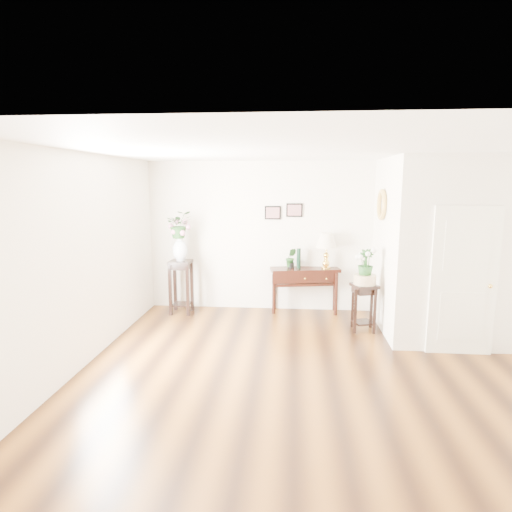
# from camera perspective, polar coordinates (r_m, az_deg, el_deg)

# --- Properties ---
(floor) EXTENTS (6.00, 5.50, 0.02)m
(floor) POSITION_cam_1_polar(r_m,az_deg,el_deg) (5.77, 7.46, -14.96)
(floor) COLOR brown
(floor) RESTS_ON ground
(ceiling) EXTENTS (6.00, 5.50, 0.02)m
(ceiling) POSITION_cam_1_polar(r_m,az_deg,el_deg) (5.26, 8.16, 13.95)
(ceiling) COLOR white
(ceiling) RESTS_ON ground
(wall_back) EXTENTS (6.00, 0.02, 2.80)m
(wall_back) POSITION_cam_1_polar(r_m,az_deg,el_deg) (8.06, 6.86, 2.54)
(wall_back) COLOR white
(wall_back) RESTS_ON ground
(wall_front) EXTENTS (6.00, 0.02, 2.80)m
(wall_front) POSITION_cam_1_polar(r_m,az_deg,el_deg) (2.70, 10.62, -12.39)
(wall_front) COLOR white
(wall_front) RESTS_ON ground
(wall_left) EXTENTS (0.02, 5.50, 2.80)m
(wall_left) POSITION_cam_1_polar(r_m,az_deg,el_deg) (5.99, -22.21, -0.64)
(wall_left) COLOR white
(wall_left) RESTS_ON ground
(partition) EXTENTS (1.80, 1.95, 2.80)m
(partition) POSITION_cam_1_polar(r_m,az_deg,el_deg) (7.47, 23.43, 1.23)
(partition) COLOR white
(partition) RESTS_ON floor
(door) EXTENTS (0.90, 0.05, 2.10)m
(door) POSITION_cam_1_polar(r_m,az_deg,el_deg) (6.61, 25.92, -3.08)
(door) COLOR white
(door) RESTS_ON floor
(art_print_left) EXTENTS (0.30, 0.02, 0.25)m
(art_print_left) POSITION_cam_1_polar(r_m,az_deg,el_deg) (8.00, 2.25, 5.79)
(art_print_left) COLOR black
(art_print_left) RESTS_ON wall_back
(art_print_right) EXTENTS (0.30, 0.02, 0.25)m
(art_print_right) POSITION_cam_1_polar(r_m,az_deg,el_deg) (7.98, 5.14, 6.11)
(art_print_right) COLOR black
(art_print_right) RESTS_ON wall_back
(wall_ornament) EXTENTS (0.07, 0.51, 0.51)m
(wall_ornament) POSITION_cam_1_polar(r_m,az_deg,el_deg) (7.29, 16.40, 6.58)
(wall_ornament) COLOR gold
(wall_ornament) RESTS_ON partition
(console_table) EXTENTS (1.32, 0.64, 0.84)m
(console_table) POSITION_cam_1_polar(r_m,az_deg,el_deg) (8.06, 6.49, -4.55)
(console_table) COLOR black
(console_table) RESTS_ON floor
(table_lamp) EXTENTS (0.41, 0.41, 0.66)m
(table_lamp) POSITION_cam_1_polar(r_m,az_deg,el_deg) (7.93, 9.36, 0.82)
(table_lamp) COLOR gold
(table_lamp) RESTS_ON console_table
(green_vase) EXTENTS (0.09, 0.09, 0.37)m
(green_vase) POSITION_cam_1_polar(r_m,az_deg,el_deg) (7.93, 5.71, -0.40)
(green_vase) COLOR black
(green_vase) RESTS_ON console_table
(potted_plant) EXTENTS (0.20, 0.17, 0.35)m
(potted_plant) POSITION_cam_1_polar(r_m,az_deg,el_deg) (7.93, 4.68, -0.34)
(potted_plant) COLOR #1D481B
(potted_plant) RESTS_ON console_table
(plant_stand_a) EXTENTS (0.40, 0.40, 0.99)m
(plant_stand_a) POSITION_cam_1_polar(r_m,az_deg,el_deg) (8.06, -9.94, -4.07)
(plant_stand_a) COLOR black
(plant_stand_a) RESTS_ON floor
(porcelain_vase) EXTENTS (0.35, 0.35, 0.47)m
(porcelain_vase) POSITION_cam_1_polar(r_m,az_deg,el_deg) (7.92, -10.09, 0.99)
(porcelain_vase) COLOR white
(porcelain_vase) RESTS_ON plant_stand_a
(lily_arrangement) EXTENTS (0.56, 0.52, 0.50)m
(lily_arrangement) POSITION_cam_1_polar(r_m,az_deg,el_deg) (7.87, -10.18, 4.05)
(lily_arrangement) COLOR #1D481B
(lily_arrangement) RESTS_ON porcelain_vase
(plant_stand_b) EXTENTS (0.46, 0.46, 0.78)m
(plant_stand_b) POSITION_cam_1_polar(r_m,az_deg,el_deg) (7.26, 14.14, -6.66)
(plant_stand_b) COLOR black
(plant_stand_b) RESTS_ON floor
(ceramic_bowl) EXTENTS (0.41, 0.41, 0.16)m
(ceramic_bowl) POSITION_cam_1_polar(r_m,az_deg,el_deg) (7.15, 14.30, -3.05)
(ceramic_bowl) COLOR #C2B38B
(ceramic_bowl) RESTS_ON plant_stand_b
(narcissus) EXTENTS (0.33, 0.33, 0.45)m
(narcissus) POSITION_cam_1_polar(r_m,az_deg,el_deg) (7.09, 14.39, -0.95)
(narcissus) COLOR #1D481B
(narcissus) RESTS_ON ceramic_bowl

